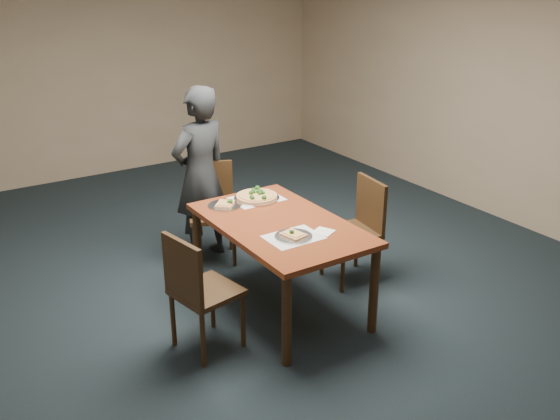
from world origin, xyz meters
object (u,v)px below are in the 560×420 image
chair_right (359,224)px  diner (200,175)px  chair_left (197,287)px  slice_plate_far (225,205)px  dining_table (280,233)px  chair_far (212,205)px  pizza_pan (257,196)px  slice_plate_near (293,236)px

chair_right → diner: (-0.95, 1.13, 0.30)m
chair_left → slice_plate_far: 0.99m
dining_table → slice_plate_far: size_ratio=5.36×
dining_table → chair_right: bearing=3.6°
chair_far → diner: 0.32m
chair_far → pizza_pan: (0.13, -0.61, 0.26)m
dining_table → slice_plate_far: slice_plate_far is taller
chair_left → slice_plate_near: (0.75, -0.09, 0.25)m
slice_plate_far → diner: bearing=81.7°
pizza_pan → slice_plate_near: 0.84m
chair_far → chair_right: 1.40m
chair_left → chair_right: same height
slice_plate_near → diner: bearing=91.2°
chair_right → pizza_pan: bearing=-115.4°
dining_table → diner: (-0.10, 1.18, 0.16)m
dining_table → pizza_pan: size_ratio=3.87×
dining_table → chair_far: 1.15m
chair_left → diner: diner is taller
diner → pizza_pan: diner is taller
diner → chair_far: bearing=142.2°
chair_right → slice_plate_near: (-0.92, -0.35, 0.25)m
chair_right → diner: diner is taller
chair_left → chair_right: 1.69m
dining_table → slice_plate_near: bearing=-103.9°
chair_far → dining_table: bearing=-65.0°
dining_table → slice_plate_far: 0.57m
chair_left → pizza_pan: chair_left is taller
dining_table → chair_right: 0.86m
pizza_pan → slice_plate_far: (-0.31, -0.00, -0.01)m
chair_left → chair_far: bearing=-41.4°
diner → chair_left: bearing=49.7°
dining_table → slice_plate_near: size_ratio=5.36×
pizza_pan → slice_plate_far: bearing=-179.7°
chair_far → diner: diner is taller
diner → slice_plate_far: bearing=68.8°
chair_right → chair_far: bearing=-134.0°
chair_left → slice_plate_far: chair_left is taller
chair_left → slice_plate_near: chair_left is taller
chair_far → chair_left: (-0.80, -1.35, 0.00)m
slice_plate_far → pizza_pan: bearing=0.3°
slice_plate_near → chair_left: bearing=173.1°
chair_far → slice_plate_far: (-0.18, -0.61, 0.25)m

